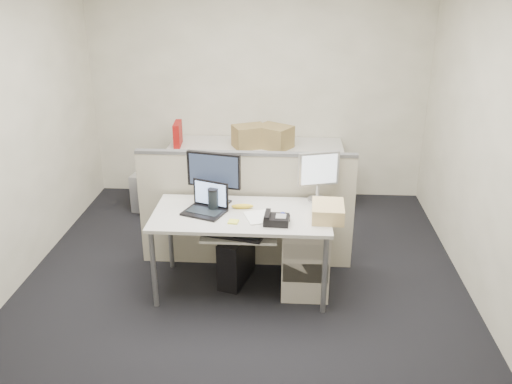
# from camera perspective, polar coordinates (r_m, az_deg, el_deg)

# --- Properties ---
(floor) EXTENTS (4.00, 4.50, 0.01)m
(floor) POSITION_cam_1_polar(r_m,az_deg,el_deg) (4.92, -1.46, -10.05)
(floor) COLOR black
(floor) RESTS_ON ground
(wall_back) EXTENTS (4.00, 0.02, 2.70)m
(wall_back) POSITION_cam_1_polar(r_m,az_deg,el_deg) (6.53, 0.17, 11.04)
(wall_back) COLOR silver
(wall_back) RESTS_ON ground
(wall_front) EXTENTS (4.00, 0.02, 2.70)m
(wall_front) POSITION_cam_1_polar(r_m,az_deg,el_deg) (2.32, -6.72, -11.55)
(wall_front) COLOR silver
(wall_front) RESTS_ON ground
(wall_right) EXTENTS (0.02, 4.50, 2.70)m
(wall_right) POSITION_cam_1_polar(r_m,az_deg,el_deg) (4.62, 23.97, 4.28)
(wall_right) COLOR silver
(wall_right) RESTS_ON ground
(desk) EXTENTS (1.50, 0.75, 0.73)m
(desk) POSITION_cam_1_polar(r_m,az_deg,el_deg) (4.60, -1.54, -3.00)
(desk) COLOR silver
(desk) RESTS_ON floor
(keyboard_tray) EXTENTS (0.62, 0.32, 0.02)m
(keyboard_tray) POSITION_cam_1_polar(r_m,az_deg,el_deg) (4.46, -1.74, -4.51)
(keyboard_tray) COLOR silver
(keyboard_tray) RESTS_ON desk
(drawer_pedestal) EXTENTS (0.40, 0.55, 0.65)m
(drawer_pedestal) POSITION_cam_1_polar(r_m,az_deg,el_deg) (4.79, 5.17, -6.58)
(drawer_pedestal) COLOR beige
(drawer_pedestal) RESTS_ON floor
(cubicle_partition) EXTENTS (2.00, 0.06, 1.10)m
(cubicle_partition) POSITION_cam_1_polar(r_m,az_deg,el_deg) (5.05, -1.08, -2.01)
(cubicle_partition) COLOR #ABA18B
(cubicle_partition) RESTS_ON floor
(back_counter) EXTENTS (2.00, 0.60, 0.72)m
(back_counter) POSITION_cam_1_polar(r_m,az_deg,el_deg) (6.49, -0.01, 1.88)
(back_counter) COLOR beige
(back_counter) RESTS_ON floor
(monitor_main) EXTENTS (0.50, 0.28, 0.48)m
(monitor_main) POSITION_cam_1_polar(r_m,az_deg,el_deg) (4.67, -4.44, 1.40)
(monitor_main) COLOR black
(monitor_main) RESTS_ON desk
(monitor_small) EXTENTS (0.40, 0.28, 0.45)m
(monitor_small) POSITION_cam_1_polar(r_m,az_deg,el_deg) (4.77, 6.57, 1.58)
(monitor_small) COLOR #B7B7BC
(monitor_small) RESTS_ON desk
(laptop) EXTENTS (0.40, 0.35, 0.25)m
(laptop) POSITION_cam_1_polar(r_m,az_deg,el_deg) (4.54, -5.53, -0.81)
(laptop) COLOR black
(laptop) RESTS_ON desk
(trackball) EXTENTS (0.12, 0.12, 0.05)m
(trackball) POSITION_cam_1_polar(r_m,az_deg,el_deg) (4.44, 2.83, -2.73)
(trackball) COLOR black
(trackball) RESTS_ON desk
(desk_phone) EXTENTS (0.21, 0.18, 0.06)m
(desk_phone) POSITION_cam_1_polar(r_m,az_deg,el_deg) (4.38, 2.16, -2.96)
(desk_phone) COLOR black
(desk_phone) RESTS_ON desk
(paper_stack) EXTENTS (0.27, 0.31, 0.01)m
(paper_stack) POSITION_cam_1_polar(r_m,az_deg,el_deg) (4.49, 0.27, -2.67)
(paper_stack) COLOR white
(paper_stack) RESTS_ON desk
(sticky_pad) EXTENTS (0.09, 0.09, 0.01)m
(sticky_pad) POSITION_cam_1_polar(r_m,az_deg,el_deg) (4.41, -2.40, -3.14)
(sticky_pad) COLOR #E1E843
(sticky_pad) RESTS_ON desk
(travel_mug) EXTENTS (0.10, 0.10, 0.18)m
(travel_mug) POSITION_cam_1_polar(r_m,az_deg,el_deg) (4.60, -4.53, -0.88)
(travel_mug) COLOR black
(travel_mug) RESTS_ON desk
(banana) EXTENTS (0.20, 0.07, 0.04)m
(banana) POSITION_cam_1_polar(r_m,az_deg,el_deg) (4.65, -1.44, -1.50)
(banana) COLOR yellow
(banana) RESTS_ON desk
(cellphone) EXTENTS (0.09, 0.12, 0.01)m
(cellphone) POSITION_cam_1_polar(r_m,az_deg,el_deg) (4.77, -3.13, -1.13)
(cellphone) COLOR black
(cellphone) RESTS_ON desk
(manila_folders) EXTENTS (0.27, 0.34, 0.12)m
(manila_folders) POSITION_cam_1_polar(r_m,az_deg,el_deg) (4.50, 7.57, -2.02)
(manila_folders) COLOR #F4D384
(manila_folders) RESTS_ON desk
(keyboard) EXTENTS (0.53, 0.29, 0.03)m
(keyboard) POSITION_cam_1_polar(r_m,az_deg,el_deg) (4.42, -2.44, -4.43)
(keyboard) COLOR black
(keyboard) RESTS_ON keyboard_tray
(pc_tower_desk) EXTENTS (0.31, 0.51, 0.44)m
(pc_tower_desk) POSITION_cam_1_polar(r_m,az_deg,el_deg) (4.92, -2.07, -6.99)
(pc_tower_desk) COLOR black
(pc_tower_desk) RESTS_ON floor
(pc_tower_spare_dark) EXTENTS (0.27, 0.51, 0.45)m
(pc_tower_spare_dark) POSITION_cam_1_polar(r_m,az_deg,el_deg) (6.45, -11.08, 0.03)
(pc_tower_spare_dark) COLOR black
(pc_tower_spare_dark) RESTS_ON floor
(pc_tower_spare_silver) EXTENTS (0.27, 0.50, 0.44)m
(pc_tower_spare_silver) POSITION_cam_1_polar(r_m,az_deg,el_deg) (6.57, -11.51, 0.36)
(pc_tower_spare_silver) COLOR #B7B7BC
(pc_tower_spare_silver) RESTS_ON floor
(cardboard_box_left) EXTENTS (0.44, 0.40, 0.27)m
(cardboard_box_left) POSITION_cam_1_polar(r_m,az_deg,el_deg) (6.22, -0.67, 5.79)
(cardboard_box_left) COLOR olive
(cardboard_box_left) RESTS_ON back_counter
(cardboard_box_right) EXTENTS (0.48, 0.45, 0.27)m
(cardboard_box_right) POSITION_cam_1_polar(r_m,az_deg,el_deg) (6.21, 1.91, 5.74)
(cardboard_box_right) COLOR olive
(cardboard_box_right) RESTS_ON back_counter
(red_binder) EXTENTS (0.10, 0.31, 0.29)m
(red_binder) POSITION_cam_1_polar(r_m,az_deg,el_deg) (6.36, -8.24, 5.99)
(red_binder) COLOR #9B120F
(red_binder) RESTS_ON back_counter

